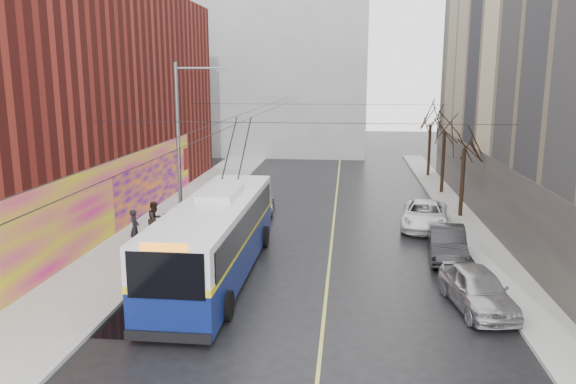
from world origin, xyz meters
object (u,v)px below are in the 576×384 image
tree_near (465,135)px  tree_far (431,115)px  parked_car_c (425,215)px  following_car (260,200)px  trolleybus (216,236)px  pedestrian_a (135,228)px  tree_mid (445,121)px  pedestrian_c (168,229)px  parked_car_b (447,243)px  streetlight_pole (181,146)px  parked_car_a (477,289)px  pedestrian_b (155,220)px

tree_near → tree_far: bearing=90.0°
parked_car_c → following_car: (-9.70, 2.85, -0.01)m
trolleybus → pedestrian_a: bearing=145.9°
tree_mid → tree_far: size_ratio=1.02×
following_car → pedestrian_c: size_ratio=2.60×
pedestrian_c → following_car: bearing=-80.9°
tree_far → pedestrian_c: 26.93m
tree_mid → parked_car_b: 15.67m
parked_car_b → following_car: parked_car_b is taller
tree_far → pedestrian_a: (-17.02, -22.00, -4.08)m
streetlight_pole → parked_car_c: streetlight_pole is taller
following_car → parked_car_b: bearing=-45.1°
parked_car_a → parked_car_c: parked_car_a is taller
trolleybus → parked_car_a: trolleybus is taller
tree_mid → parked_car_a: size_ratio=1.50×
tree_near → pedestrian_c: size_ratio=3.95×
parked_car_a → pedestrian_b: 16.21m
tree_far → following_car: tree_far is taller
trolleybus → pedestrian_b: trolleybus is taller
pedestrian_b → streetlight_pole: bearing=-53.4°
pedestrian_c → pedestrian_a: bearing=45.8°
streetlight_pole → tree_near: size_ratio=1.41×
trolleybus → parked_car_a: size_ratio=2.97×
parked_car_c → pedestrian_a: bearing=-150.2°
streetlight_pole → tree_mid: size_ratio=1.35×
tree_far → parked_car_c: (-2.43, -16.48, -4.42)m
following_car → pedestrian_b: pedestrian_b is taller
tree_mid → tree_far: 7.00m
pedestrian_a → tree_mid: bearing=-59.5°
following_car → tree_far: bearing=42.6°
parked_car_b → pedestrian_c: size_ratio=2.79×
tree_mid → pedestrian_a: size_ratio=3.65×
pedestrian_a → pedestrian_b: size_ratio=0.96×
tree_mid → pedestrian_a: 23.07m
pedestrian_a → pedestrian_b: 1.60m
tree_far → parked_car_b: (-2.11, -21.86, -4.40)m
tree_far → pedestrian_b: size_ratio=3.44×
parked_car_b → pedestrian_c: (-13.39, 0.24, 0.21)m
tree_mid → pedestrian_c: size_ratio=4.13×
pedestrian_b → pedestrian_c: bearing=-120.2°
trolleybus → pedestrian_a: 5.89m
tree_far → streetlight_pole: bearing=-127.1°
streetlight_pole → trolleybus: (2.94, -5.31, -3.11)m
pedestrian_b → pedestrian_c: pedestrian_b is taller
tree_mid → pedestrian_c: (-15.50, -14.62, -4.29)m
streetlight_pole → pedestrian_b: bearing=-161.1°
tree_far → parked_car_a: size_ratio=1.47×
parked_car_a → pedestrian_a: bearing=150.3°
parked_car_a → tree_far: bearing=76.8°
tree_near → pedestrian_a: size_ratio=3.50×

